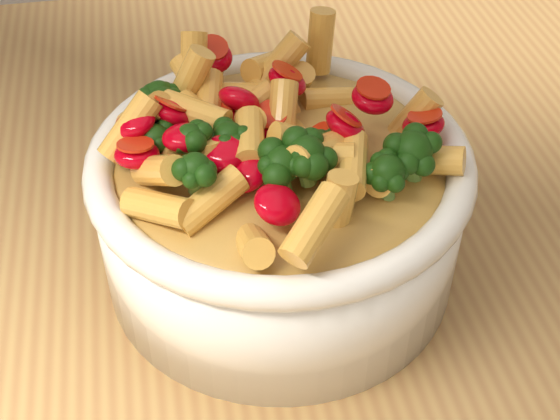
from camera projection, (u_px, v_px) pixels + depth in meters
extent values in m
cube|color=#AE854A|center=(180.00, 228.00, 0.66)|extent=(1.20, 0.80, 0.04)
cylinder|color=#AE854A|center=(517.00, 243.00, 1.29)|extent=(0.05, 0.05, 0.86)
cylinder|color=white|center=(280.00, 215.00, 0.56)|extent=(0.26, 0.26, 0.10)
ellipsoid|color=white|center=(280.00, 246.00, 0.58)|extent=(0.24, 0.24, 0.04)
torus|color=white|center=(280.00, 160.00, 0.53)|extent=(0.27, 0.27, 0.02)
ellipsoid|color=gold|center=(280.00, 160.00, 0.53)|extent=(0.23, 0.23, 0.03)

